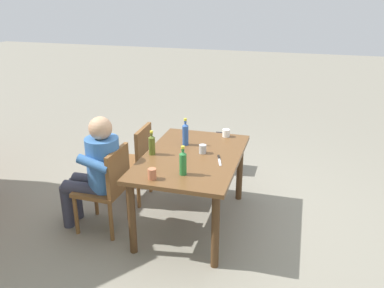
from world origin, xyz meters
TOP-DOWN VIEW (x-y plane):
  - ground_plane at (0.00, 0.00)m, footprint 24.00×24.00m
  - dining_table at (0.00, 0.00)m, footprint 1.42×0.92m
  - chair_far_left at (-0.32, 0.76)m, footprint 0.45×0.45m
  - chair_far_right at (0.32, 0.76)m, footprint 0.45×0.45m
  - person_in_white_shirt at (-0.32, 0.87)m, footprint 0.47×0.61m
  - bottle_blue at (0.26, 0.14)m, footprint 0.06×0.06m
  - bottle_olive at (-0.08, 0.38)m, footprint 0.06×0.06m
  - bottle_green at (-0.43, -0.04)m, footprint 0.06×0.06m
  - cup_steel at (0.09, -0.09)m, footprint 0.07×0.07m
  - cup_terracotta at (-0.59, 0.19)m, footprint 0.07×0.07m
  - cup_white at (0.61, -0.22)m, footprint 0.08×0.08m
  - table_knife at (-0.04, -0.28)m, footprint 0.24×0.09m
  - backpack_by_near_side at (1.35, -0.01)m, footprint 0.33×0.24m

SIDE VIEW (x-z plane):
  - ground_plane at x=0.00m, z-range 0.00..0.00m
  - backpack_by_near_side at x=1.35m, z-range -0.01..0.46m
  - chair_far_left at x=-0.32m, z-range 0.05..0.92m
  - chair_far_right at x=0.32m, z-range 0.05..0.92m
  - dining_table at x=0.00m, z-range 0.28..1.03m
  - person_in_white_shirt at x=-0.32m, z-range 0.07..1.25m
  - table_knife at x=-0.04m, z-range 0.75..0.76m
  - cup_white at x=0.61m, z-range 0.75..0.84m
  - cup_steel at x=0.09m, z-range 0.75..0.84m
  - cup_terracotta at x=-0.59m, z-range 0.75..0.85m
  - bottle_olive at x=-0.08m, z-range 0.74..0.98m
  - bottle_green at x=-0.43m, z-range 0.74..1.00m
  - bottle_blue at x=0.26m, z-range 0.73..1.02m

